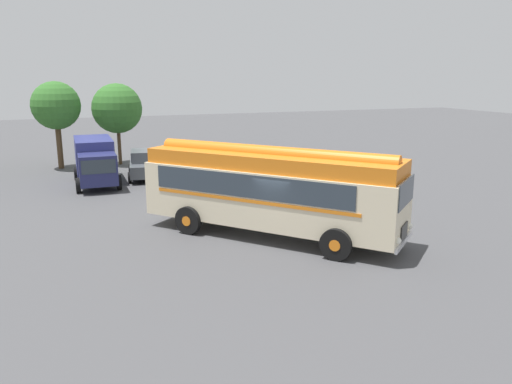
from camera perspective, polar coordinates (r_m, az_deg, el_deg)
The scene contains 7 objects.
ground_plane at distance 18.84m, azimuth 2.98°, elevation -5.50°, with size 120.00×120.00×0.00m, color #474749.
vintage_bus at distance 18.82m, azimuth 1.69°, elevation 0.48°, with size 8.42×9.24×3.49m.
car_near_left at distance 30.61m, azimuth -12.60°, elevation 3.15°, with size 2.40×4.40×1.66m.
car_mid_left at distance 30.65m, azimuth -8.00°, elevation 3.36°, with size 2.42×4.41×1.66m.
box_van at distance 29.67m, azimuth -17.92°, elevation 3.52°, with size 2.34×5.78×2.50m.
tree_left_of_centre at distance 35.14m, azimuth -21.85°, elevation 9.25°, with size 3.09×3.09×5.66m.
tree_centre at distance 35.49m, azimuth -15.67°, elevation 9.13°, with size 3.35×3.35×5.50m.
Camera 1 is at (-7.37, -16.25, 6.06)m, focal length 35.00 mm.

